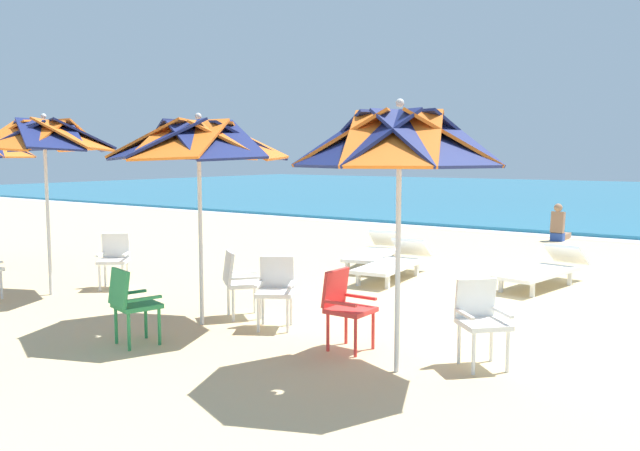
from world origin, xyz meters
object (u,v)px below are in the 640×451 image
object	(u,v)px
plastic_chair_1	(481,317)
sun_lounger_3	(375,252)
beach_umbrella_2	(44,138)
beachgoer_seated	(559,229)
plastic_chair_0	(345,304)
sun_lounger_2	(393,262)
plastic_chair_2	(239,280)
plastic_chair_5	(114,257)
beach_umbrella_0	(399,142)
sun_lounger_1	(543,269)
beach_umbrella_1	(199,142)
plastic_chair_3	(131,301)
plastic_chair_4	(276,287)

from	to	relation	value
plastic_chair_1	sun_lounger_3	size ratio (longest dim) A/B	0.39
beach_umbrella_2	beachgoer_seated	bearing A→B (deg)	67.60
plastic_chair_0	sun_lounger_2	world-z (taller)	plastic_chair_0
plastic_chair_2	beachgoer_seated	xyz separation A→B (m)	(1.23, 10.32, -0.20)
plastic_chair_5	beach_umbrella_0	bearing A→B (deg)	-10.39
sun_lounger_1	beachgoer_seated	bearing A→B (deg)	102.93
beach_umbrella_2	plastic_chair_0	bearing A→B (deg)	2.31
beach_umbrella_2	sun_lounger_3	xyz separation A→B (m)	(2.71, 4.99, -2.07)
beach_umbrella_1	sun_lounger_2	distance (m)	4.53
sun_lounger_3	beach_umbrella_1	bearing A→B (deg)	-85.18
plastic_chair_1	beachgoer_seated	bearing A→B (deg)	101.20
sun_lounger_1	beach_umbrella_0	bearing A→B (deg)	-88.99
beach_umbrella_0	sun_lounger_1	xyz separation A→B (m)	(-0.09, 5.01, -1.94)
plastic_chair_1	plastic_chair_3	xyz separation A→B (m)	(-3.41, -1.54, 0.00)
beach_umbrella_1	plastic_chair_4	world-z (taller)	beach_umbrella_1
beach_umbrella_0	plastic_chair_2	size ratio (longest dim) A/B	3.03
plastic_chair_0	plastic_chair_5	world-z (taller)	same
plastic_chair_5	sun_lounger_3	world-z (taller)	plastic_chair_5
plastic_chair_1	sun_lounger_2	xyz separation A→B (m)	(-2.96, 3.60, -0.22)
plastic_chair_4	sun_lounger_1	world-z (taller)	plastic_chair_4
sun_lounger_1	sun_lounger_3	world-z (taller)	same
beach_umbrella_1	plastic_chair_2	bearing A→B (deg)	75.10
plastic_chair_0	sun_lounger_1	xyz separation A→B (m)	(0.73, 4.67, -0.22)
plastic_chair_2	plastic_chair_4	size ratio (longest dim) A/B	1.00
beach_umbrella_1	plastic_chair_4	xyz separation A→B (m)	(0.83, 0.43, -1.75)
plastic_chair_1	beach_umbrella_2	size ratio (longest dim) A/B	0.32
beach_umbrella_1	sun_lounger_3	distance (m)	5.32
beach_umbrella_1	beach_umbrella_2	bearing A→B (deg)	-178.92
plastic_chair_4	sun_lounger_3	size ratio (longest dim) A/B	0.39
beach_umbrella_0	plastic_chair_5	size ratio (longest dim) A/B	3.03
plastic_chair_2	beach_umbrella_2	bearing A→B (deg)	-169.83
plastic_chair_5	beachgoer_seated	xyz separation A→B (m)	(4.13, 10.02, -0.20)
plastic_chair_2	plastic_chair_3	world-z (taller)	same
plastic_chair_4	sun_lounger_1	bearing A→B (deg)	66.30
beach_umbrella_1	plastic_chair_3	world-z (taller)	beach_umbrella_1
plastic_chair_4	sun_lounger_3	distance (m)	4.68
plastic_chair_0	sun_lounger_2	xyz separation A→B (m)	(-1.55, 3.90, -0.22)
beach_umbrella_0	plastic_chair_3	bearing A→B (deg)	-162.45
beach_umbrella_2	sun_lounger_2	distance (m)	5.84
plastic_chair_0	beach_umbrella_1	world-z (taller)	beach_umbrella_1
plastic_chair_0	plastic_chair_5	size ratio (longest dim) A/B	1.00
sun_lounger_1	beachgoer_seated	size ratio (longest dim) A/B	2.40
plastic_chair_4	sun_lounger_1	xyz separation A→B (m)	(1.92, 4.39, -0.22)
plastic_chair_0	plastic_chair_3	size ratio (longest dim) A/B	1.00
plastic_chair_3	plastic_chair_4	bearing A→B (deg)	61.90
plastic_chair_0	plastic_chair_1	distance (m)	1.44
beach_umbrella_1	plastic_chair_4	distance (m)	1.99
plastic_chair_5	sun_lounger_1	bearing A→B (deg)	35.86
sun_lounger_2	plastic_chair_0	bearing A→B (deg)	-68.32
sun_lounger_3	sun_lounger_2	bearing A→B (deg)	-44.80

